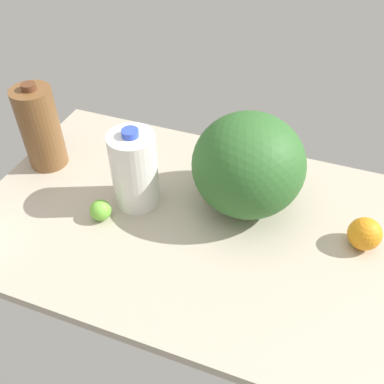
{
  "coord_description": "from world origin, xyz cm",
  "views": [
    {
      "loc": [
        28.15,
        -76.48,
        88.32
      ],
      "look_at": [
        0.0,
        0.0,
        13.0
      ],
      "focal_mm": 40.0,
      "sensor_mm": 36.0,
      "label": 1
    }
  ],
  "objects_px": {
    "chocolate_milk_jug": "(40,128)",
    "lime_beside_bowl": "(101,210)",
    "milk_jug": "(134,170)",
    "orange_by_jug": "(365,234)",
    "watermelon": "(248,165)"
  },
  "relations": [
    {
      "from": "chocolate_milk_jug",
      "to": "lime_beside_bowl",
      "type": "bearing_deg",
      "value": -30.2
    },
    {
      "from": "milk_jug",
      "to": "lime_beside_bowl",
      "type": "distance_m",
      "value": 0.14
    },
    {
      "from": "milk_jug",
      "to": "orange_by_jug",
      "type": "bearing_deg",
      "value": 4.28
    },
    {
      "from": "chocolate_milk_jug",
      "to": "milk_jug",
      "type": "height_order",
      "value": "chocolate_milk_jug"
    },
    {
      "from": "chocolate_milk_jug",
      "to": "orange_by_jug",
      "type": "distance_m",
      "value": 0.96
    },
    {
      "from": "milk_jug",
      "to": "orange_by_jug",
      "type": "xyz_separation_m",
      "value": [
        0.62,
        0.05,
        -0.07
      ]
    },
    {
      "from": "chocolate_milk_jug",
      "to": "orange_by_jug",
      "type": "relative_size",
      "value": 3.23
    },
    {
      "from": "chocolate_milk_jug",
      "to": "orange_by_jug",
      "type": "height_order",
      "value": "chocolate_milk_jug"
    },
    {
      "from": "chocolate_milk_jug",
      "to": "watermelon",
      "type": "height_order",
      "value": "watermelon"
    },
    {
      "from": "chocolate_milk_jug",
      "to": "lime_beside_bowl",
      "type": "distance_m",
      "value": 0.34
    },
    {
      "from": "chocolate_milk_jug",
      "to": "milk_jug",
      "type": "bearing_deg",
      "value": -10.27
    },
    {
      "from": "chocolate_milk_jug",
      "to": "milk_jug",
      "type": "relative_size",
      "value": 1.14
    },
    {
      "from": "orange_by_jug",
      "to": "watermelon",
      "type": "bearing_deg",
      "value": 171.63
    },
    {
      "from": "orange_by_jug",
      "to": "chocolate_milk_jug",
      "type": "bearing_deg",
      "value": 179.08
    },
    {
      "from": "milk_jug",
      "to": "orange_by_jug",
      "type": "height_order",
      "value": "milk_jug"
    }
  ]
}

